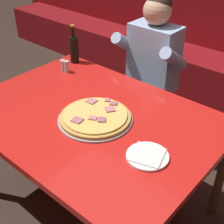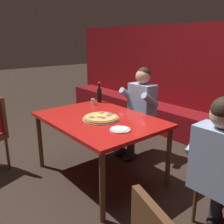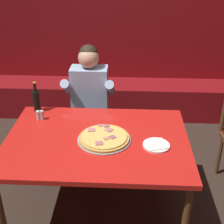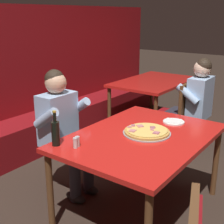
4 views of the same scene
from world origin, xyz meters
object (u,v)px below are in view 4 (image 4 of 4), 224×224
(main_dining_table, at_px, (141,142))
(diner_seated_blue_shirt, at_px, (64,127))
(plate_white_paper, at_px, (174,122))
(background_dining_table, at_px, (154,85))
(pizza, at_px, (147,132))
(diner_standing_companion, at_px, (193,103))
(dining_chair_by_booth, at_px, (177,112))
(beer_bottle, at_px, (56,132))
(shaker_parmesan, at_px, (77,142))
(shaker_oregano, at_px, (75,143))

(main_dining_table, xyz_separation_m, diner_seated_blue_shirt, (-0.16, 0.80, 0.01))
(plate_white_paper, xyz_separation_m, background_dining_table, (1.66, 1.13, -0.08))
(pizza, relative_size, plate_white_paper, 2.03)
(main_dining_table, relative_size, background_dining_table, 1.02)
(main_dining_table, xyz_separation_m, diner_standing_companion, (1.46, 0.12, 0.01))
(pizza, bearing_deg, dining_chair_by_booth, 13.54)
(beer_bottle, distance_m, shaker_parmesan, 0.19)
(shaker_parmesan, bearing_deg, shaker_oregano, -170.05)
(shaker_parmesan, xyz_separation_m, shaker_oregano, (-0.03, -0.01, 0.00))
(beer_bottle, relative_size, diner_standing_companion, 0.23)
(shaker_oregano, distance_m, background_dining_table, 2.79)
(pizza, bearing_deg, background_dining_table, 27.28)
(diner_standing_companion, bearing_deg, shaker_parmesan, 175.09)
(plate_white_paper, xyz_separation_m, beer_bottle, (-1.07, 0.53, 0.10))
(diner_seated_blue_shirt, bearing_deg, main_dining_table, -78.82)
(pizza, distance_m, shaker_oregano, 0.68)
(plate_white_paper, bearing_deg, shaker_parmesan, 159.38)
(pizza, relative_size, dining_chair_by_booth, 0.44)
(beer_bottle, distance_m, shaker_oregano, 0.19)
(plate_white_paper, relative_size, background_dining_table, 0.15)
(diner_standing_companion, bearing_deg, pizza, -174.44)
(pizza, xyz_separation_m, diner_seated_blue_shirt, (-0.22, 0.81, -0.07))
(dining_chair_by_booth, xyz_separation_m, background_dining_table, (0.73, 0.75, 0.12))
(diner_seated_blue_shirt, height_order, dining_chair_by_booth, diner_seated_blue_shirt)
(diner_seated_blue_shirt, bearing_deg, shaker_parmesan, -125.20)
(shaker_parmesan, bearing_deg, diner_seated_blue_shirt, 54.80)
(main_dining_table, bearing_deg, diner_seated_blue_shirt, 101.18)
(diner_seated_blue_shirt, distance_m, dining_chair_by_booth, 1.64)
(dining_chair_by_booth, bearing_deg, diner_standing_companion, -74.31)
(plate_white_paper, height_order, diner_standing_companion, diner_standing_companion)
(shaker_oregano, distance_m, dining_chair_by_booth, 1.96)
(shaker_oregano, bearing_deg, main_dining_table, -27.49)
(plate_white_paper, height_order, background_dining_table, plate_white_paper)
(plate_white_paper, relative_size, diner_seated_blue_shirt, 0.16)
(main_dining_table, bearing_deg, pizza, -15.14)
(pizza, xyz_separation_m, background_dining_table, (2.07, 1.07, -0.09))
(plate_white_paper, bearing_deg, dining_chair_by_booth, 22.61)
(pizza, distance_m, plate_white_paper, 0.41)
(beer_bottle, height_order, diner_seated_blue_shirt, diner_seated_blue_shirt)
(pizza, relative_size, shaker_oregano, 4.97)
(plate_white_paper, bearing_deg, background_dining_table, 34.29)
(pizza, height_order, diner_standing_companion, diner_standing_companion)
(plate_white_paper, distance_m, shaker_parmesan, 1.05)
(beer_bottle, xyz_separation_m, diner_seated_blue_shirt, (0.44, 0.35, -0.17))
(pizza, bearing_deg, diner_seated_blue_shirt, 105.04)
(shaker_oregano, bearing_deg, diner_standing_companion, -4.69)
(plate_white_paper, xyz_separation_m, diner_standing_companion, (0.99, 0.20, -0.06))
(main_dining_table, relative_size, shaker_parmesan, 17.14)
(plate_white_paper, relative_size, shaker_parmesan, 2.44)
(plate_white_paper, distance_m, shaker_oregano, 1.08)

